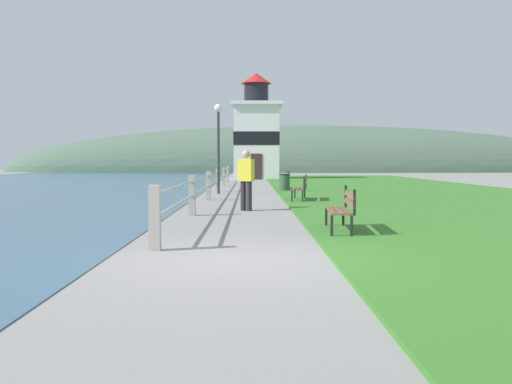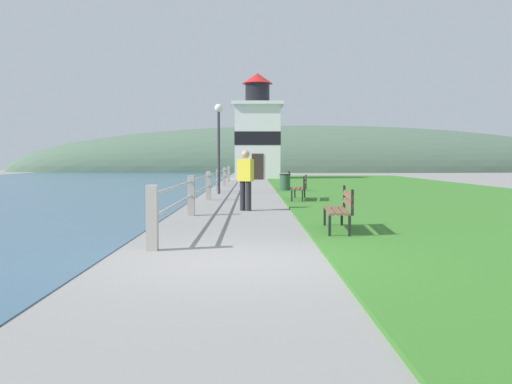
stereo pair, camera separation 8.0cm
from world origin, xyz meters
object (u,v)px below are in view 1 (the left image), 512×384
park_bench_midway (301,186)px  lighthouse (256,135)px  trash_bin (285,183)px  person_strolling (246,178)px  park_bench_near (343,207)px  lamp_post (218,132)px  park_bench_far (286,179)px

park_bench_midway → lighthouse: 25.43m
park_bench_midway → trash_bin: park_bench_midway is taller
park_bench_midway → person_strolling: person_strolling is taller
park_bench_near → lighthouse: 34.43m
lighthouse → person_strolling: (-0.58, -29.02, -2.57)m
park_bench_near → lamp_post: bearing=-72.3°
park_bench_midway → trash_bin: 6.52m
park_bench_midway → lighthouse: lighthouse is taller
park_bench_near → trash_bin: 15.56m
park_bench_midway → lamp_post: 6.09m
park_bench_midway → lamp_post: (-3.25, 4.65, 2.20)m
park_bench_near → person_strolling: bearing=-65.0°
park_bench_near → park_bench_far: size_ratio=0.99×
person_strolling → trash_bin: (1.74, 10.32, -0.54)m
lighthouse → park_bench_near: bearing=-87.6°
person_strolling → park_bench_far: bearing=18.2°
lighthouse → park_bench_far: bearing=-85.6°
park_bench_near → person_strolling: person_strolling is taller
park_bench_midway → lighthouse: (-1.38, 25.22, 3.00)m
park_bench_midway → lamp_post: lamp_post is taller
person_strolling → lighthouse: bearing=26.0°
park_bench_far → trash_bin: size_ratio=2.22×
park_bench_near → park_bench_far: bearing=-85.5°
trash_bin → park_bench_near: bearing=-89.1°
lamp_post → person_strolling: bearing=-81.3°
person_strolling → park_bench_near: bearing=-132.0°
park_bench_far → park_bench_midway: bearing=92.1°
park_bench_far → lighthouse: (-1.32, 16.95, 3.00)m
park_bench_near → person_strolling: 5.63m
park_bench_far → lighthouse: lighthouse is taller
park_bench_near → lamp_post: 14.26m
park_bench_midway → lighthouse: size_ratio=0.24×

